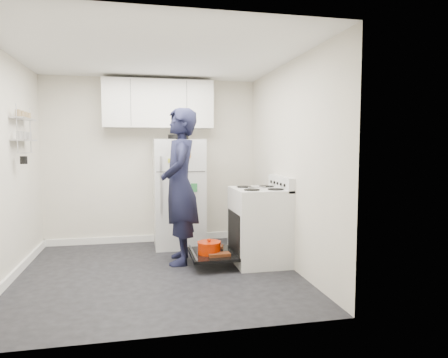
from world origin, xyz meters
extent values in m
cube|color=black|center=(0.00, 0.00, 0.00)|extent=(3.20, 3.20, 0.01)
cube|color=white|center=(0.00, 0.00, 2.50)|extent=(3.20, 3.20, 0.01)
cube|color=beige|center=(0.00, 1.60, 1.25)|extent=(3.20, 0.01, 2.50)
cube|color=beige|center=(0.00, -1.60, 1.25)|extent=(3.20, 0.01, 2.50)
cube|color=beige|center=(-1.60, 0.00, 1.25)|extent=(0.01, 3.20, 2.50)
cube|color=beige|center=(1.60, 0.00, 1.25)|extent=(0.01, 3.20, 2.50)
cube|color=white|center=(-1.59, 0.00, 0.05)|extent=(0.03, 3.20, 0.10)
cube|color=white|center=(0.00, 1.59, 0.05)|extent=(3.20, 0.03, 0.10)
cube|color=silver|center=(1.28, 0.15, 0.46)|extent=(0.65, 0.76, 0.92)
cube|color=black|center=(1.21, 0.15, 0.40)|extent=(0.53, 0.60, 0.52)
cube|color=orange|center=(1.48, 0.15, 0.40)|extent=(0.02, 0.56, 0.46)
cylinder|color=black|center=(1.26, 0.15, 0.22)|extent=(0.34, 0.34, 0.02)
cube|color=silver|center=(1.56, 0.15, 1.01)|extent=(0.08, 0.76, 0.18)
cube|color=silver|center=(1.28, 0.15, 0.94)|extent=(0.65, 0.76, 0.03)
cube|color=#B2B2B7|center=(1.23, 0.10, 0.97)|extent=(0.22, 0.03, 0.01)
cube|color=black|center=(0.68, 0.15, 0.14)|extent=(0.55, 0.70, 0.03)
cylinder|color=#B2B2B7|center=(0.43, 0.15, 0.18)|extent=(0.02, 0.66, 0.02)
cylinder|color=#B51F00|center=(0.63, 0.11, 0.23)|extent=(0.28, 0.28, 0.13)
cylinder|color=#B51F00|center=(0.63, 0.11, 0.30)|extent=(0.29, 0.29, 0.02)
sphere|color=#B51F00|center=(0.63, 0.11, 0.33)|extent=(0.04, 0.04, 0.04)
cube|color=maroon|center=(0.73, -0.02, 0.18)|extent=(0.27, 0.14, 0.04)
cube|color=maroon|center=(0.73, 0.37, 0.18)|extent=(0.28, 0.18, 0.04)
cube|color=silver|center=(0.37, 1.25, 0.79)|extent=(0.72, 0.70, 1.58)
cube|color=#4C4C4C|center=(0.37, 0.90, 1.13)|extent=(0.68, 0.01, 0.01)
cube|color=#B2B2B7|center=(0.09, 0.88, 1.25)|extent=(0.02, 0.03, 0.20)
cube|color=#B2B2B7|center=(0.09, 0.88, 0.83)|extent=(0.02, 0.03, 0.55)
cylinder|color=black|center=(0.37, 1.25, 1.61)|extent=(0.30, 0.30, 0.07)
cube|color=beige|center=(0.32, 0.89, 1.05)|extent=(0.12, 0.01, 0.16)
cube|color=orange|center=(0.47, 0.89, 1.35)|extent=(0.07, 0.01, 0.07)
cube|color=#2F8F47|center=(0.55, 0.89, 0.90)|extent=(0.09, 0.01, 0.12)
cube|color=gold|center=(0.22, 0.89, 1.28)|extent=(0.06, 0.01, 0.06)
cube|color=#982B41|center=(0.42, 0.89, 0.70)|extent=(0.10, 0.01, 0.10)
cube|color=silver|center=(0.10, 1.43, 2.10)|extent=(1.60, 0.33, 0.70)
cube|color=#B2B2B7|center=(-1.52, 0.50, 1.80)|extent=(0.14, 0.60, 0.02)
cube|color=#B2B2B7|center=(-1.52, 0.50, 1.55)|extent=(0.14, 0.60, 0.02)
cylinder|color=black|center=(-1.49, 0.32, 1.32)|extent=(0.08, 0.08, 0.09)
imported|color=black|center=(0.30, 0.38, 0.98)|extent=(0.53, 0.75, 1.96)
camera|label=1|loc=(-0.19, -4.62, 1.48)|focal=32.00mm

